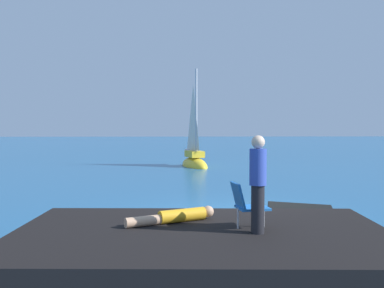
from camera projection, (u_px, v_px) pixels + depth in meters
The scene contains 8 objects.
ground_plane at pixel (226, 214), 11.40m from camera, with size 160.00×160.00×0.00m, color #236093.
shore_ledge at pixel (202, 246), 7.37m from camera, with size 6.40×3.97×0.54m, color black.
boulder_seaward at pixel (72, 233), 9.38m from camera, with size 0.97×0.77×0.53m, color black.
boulder_inland at pixel (301, 229), 9.72m from camera, with size 1.45×1.16×0.80m, color black.
sailboat_near at pixel (194, 161), 24.45m from camera, with size 1.91×3.32×5.99m.
person_sunbather at pixel (176, 216), 7.97m from camera, with size 1.64×0.90×0.25m.
person_standing at pixel (258, 181), 7.15m from camera, with size 0.28×0.28×1.62m.
beach_chair at pixel (246, 203), 7.53m from camera, with size 0.66×0.57×0.80m.
Camera 1 is at (-1.36, -11.27, 2.32)m, focal length 40.68 mm.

